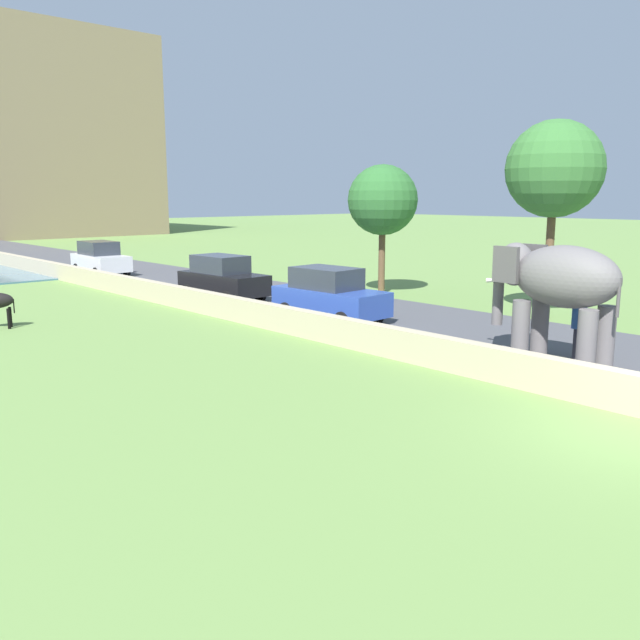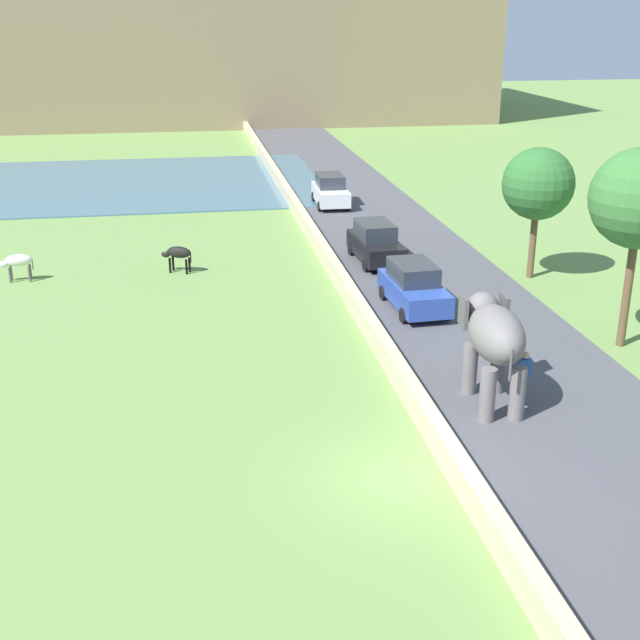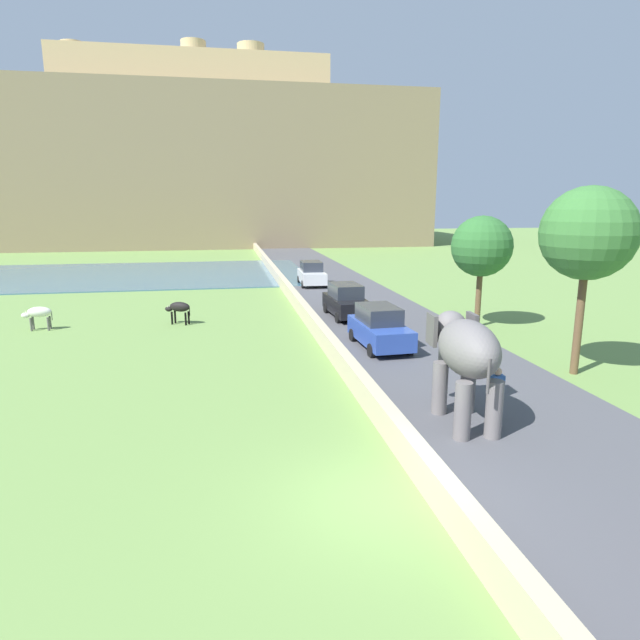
% 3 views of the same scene
% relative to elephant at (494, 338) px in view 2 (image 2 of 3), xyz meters
% --- Properties ---
extents(ground_plane, '(220.00, 220.00, 0.00)m').
position_rel_elephant_xyz_m(ground_plane, '(-3.44, -3.47, -2.04)').
color(ground_plane, '#6B8E47').
extents(road_surface, '(7.00, 120.00, 0.06)m').
position_rel_elephant_xyz_m(road_surface, '(1.56, 16.53, -2.01)').
color(road_surface, '#4C4C51').
rests_on(road_surface, ground).
extents(barrier_wall, '(0.40, 110.00, 0.80)m').
position_rel_elephant_xyz_m(barrier_wall, '(-2.24, 14.53, -1.64)').
color(barrier_wall, tan).
rests_on(barrier_wall, ground).
extents(lake, '(36.00, 18.00, 0.08)m').
position_rel_elephant_xyz_m(lake, '(-17.44, 34.22, -2.00)').
color(lake, '#426B84').
rests_on(lake, ground).
extents(hill_distant, '(64.00, 28.00, 20.76)m').
position_rel_elephant_xyz_m(hill_distant, '(-9.44, 71.92, 8.34)').
color(hill_distant, '#897556').
rests_on(hill_distant, ground).
extents(elephant, '(1.56, 3.50, 2.99)m').
position_rel_elephant_xyz_m(elephant, '(0.00, 0.00, 0.00)').
color(elephant, slate).
rests_on(elephant, ground).
extents(person_beside_elephant, '(0.36, 0.22, 1.63)m').
position_rel_elephant_xyz_m(person_beside_elephant, '(0.92, -0.18, -1.16)').
color(person_beside_elephant, '#33333D').
rests_on(person_beside_elephant, ground).
extents(car_black, '(1.94, 4.07, 1.80)m').
position_rel_elephant_xyz_m(car_black, '(-0.02, 14.27, -1.14)').
color(car_black, black).
rests_on(car_black, ground).
extents(car_white, '(1.88, 4.04, 1.80)m').
position_rel_elephant_xyz_m(car_white, '(-0.01, 25.62, -1.14)').
color(car_white, white).
rests_on(car_white, ground).
extents(car_blue, '(1.95, 4.08, 1.80)m').
position_rel_elephant_xyz_m(car_blue, '(-0.02, 8.01, -1.14)').
color(car_blue, '#2D4CA8').
rests_on(car_blue, ground).
extents(cow_white, '(1.39, 0.45, 1.15)m').
position_rel_elephant_xyz_m(cow_white, '(-15.24, 14.08, -1.20)').
color(cow_white, silver).
rests_on(cow_white, ground).
extents(cow_black, '(1.39, 0.90, 1.15)m').
position_rel_elephant_xyz_m(cow_black, '(-8.68, 14.23, -1.20)').
color(cow_black, black).
rests_on(cow_black, ground).
extents(tree_near, '(3.21, 3.21, 6.62)m').
position_rel_elephant_xyz_m(tree_near, '(5.93, 3.45, 2.95)').
color(tree_near, brown).
rests_on(tree_near, ground).
extents(tree_far, '(2.93, 2.93, 5.44)m').
position_rel_elephant_xyz_m(tree_far, '(5.93, 11.08, 1.91)').
color(tree_far, brown).
rests_on(tree_far, ground).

